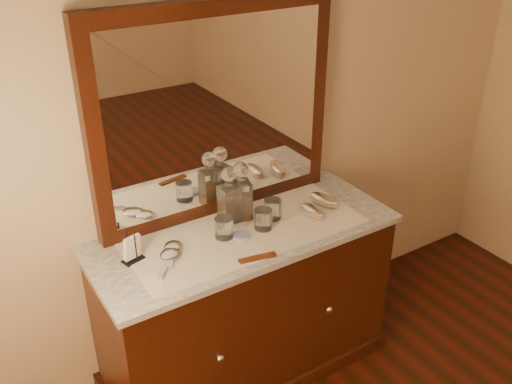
{
  "coord_description": "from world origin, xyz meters",
  "views": [
    {
      "loc": [
        -1.13,
        0.06,
        2.25
      ],
      "look_at": [
        0.0,
        1.85,
        1.1
      ],
      "focal_mm": 39.47,
      "sensor_mm": 36.0,
      "label": 1
    }
  ],
  "objects_px": {
    "brush_far": "(325,200)",
    "decanter_right": "(241,197)",
    "comb": "(257,258)",
    "napkin_rack": "(132,249)",
    "pin_dish": "(241,236)",
    "mirror_frame": "(215,113)",
    "hand_mirror_outer": "(169,257)",
    "hand_mirror_inner": "(173,249)",
    "brush_near": "(313,211)",
    "decanter_left": "(229,201)",
    "dresser_cabinet": "(245,305)"
  },
  "relations": [
    {
      "from": "mirror_frame",
      "to": "hand_mirror_outer",
      "type": "bearing_deg",
      "value": -145.49
    },
    {
      "from": "comb",
      "to": "hand_mirror_inner",
      "type": "xyz_separation_m",
      "value": [
        -0.28,
        0.25,
        0.0
      ]
    },
    {
      "from": "dresser_cabinet",
      "to": "comb",
      "type": "relative_size",
      "value": 8.36
    },
    {
      "from": "comb",
      "to": "decanter_right",
      "type": "relative_size",
      "value": 0.57
    },
    {
      "from": "dresser_cabinet",
      "to": "decanter_right",
      "type": "height_order",
      "value": "decanter_right"
    },
    {
      "from": "decanter_left",
      "to": "hand_mirror_outer",
      "type": "xyz_separation_m",
      "value": [
        -0.37,
        -0.13,
        -0.1
      ]
    },
    {
      "from": "dresser_cabinet",
      "to": "brush_far",
      "type": "relative_size",
      "value": 7.56
    },
    {
      "from": "comb",
      "to": "napkin_rack",
      "type": "relative_size",
      "value": 1.19
    },
    {
      "from": "decanter_left",
      "to": "brush_far",
      "type": "distance_m",
      "value": 0.5
    },
    {
      "from": "decanter_left",
      "to": "brush_near",
      "type": "xyz_separation_m",
      "value": [
        0.37,
        -0.17,
        -0.09
      ]
    },
    {
      "from": "brush_near",
      "to": "brush_far",
      "type": "relative_size",
      "value": 0.86
    },
    {
      "from": "pin_dish",
      "to": "napkin_rack",
      "type": "xyz_separation_m",
      "value": [
        -0.48,
        0.09,
        0.05
      ]
    },
    {
      "from": "comb",
      "to": "hand_mirror_outer",
      "type": "bearing_deg",
      "value": 158.93
    },
    {
      "from": "mirror_frame",
      "to": "napkin_rack",
      "type": "bearing_deg",
      "value": -159.58
    },
    {
      "from": "napkin_rack",
      "to": "brush_near",
      "type": "xyz_separation_m",
      "value": [
        0.87,
        -0.11,
        -0.03
      ]
    },
    {
      "from": "brush_far",
      "to": "napkin_rack",
      "type": "bearing_deg",
      "value": 176.75
    },
    {
      "from": "dresser_cabinet",
      "to": "hand_mirror_outer",
      "type": "bearing_deg",
      "value": -176.61
    },
    {
      "from": "pin_dish",
      "to": "mirror_frame",
      "type": "bearing_deg",
      "value": 81.68
    },
    {
      "from": "brush_near",
      "to": "hand_mirror_outer",
      "type": "relative_size",
      "value": 0.76
    },
    {
      "from": "dresser_cabinet",
      "to": "napkin_rack",
      "type": "relative_size",
      "value": 9.96
    },
    {
      "from": "brush_far",
      "to": "decanter_right",
      "type": "bearing_deg",
      "value": 165.08
    },
    {
      "from": "napkin_rack",
      "to": "decanter_left",
      "type": "distance_m",
      "value": 0.51
    },
    {
      "from": "dresser_cabinet",
      "to": "brush_far",
      "type": "height_order",
      "value": "brush_far"
    },
    {
      "from": "mirror_frame",
      "to": "decanter_left",
      "type": "distance_m",
      "value": 0.41
    },
    {
      "from": "pin_dish",
      "to": "comb",
      "type": "height_order",
      "value": "pin_dish"
    },
    {
      "from": "napkin_rack",
      "to": "hand_mirror_outer",
      "type": "bearing_deg",
      "value": -29.26
    },
    {
      "from": "decanter_left",
      "to": "dresser_cabinet",
      "type": "bearing_deg",
      "value": -81.34
    },
    {
      "from": "pin_dish",
      "to": "brush_near",
      "type": "height_order",
      "value": "brush_near"
    },
    {
      "from": "brush_near",
      "to": "pin_dish",
      "type": "bearing_deg",
      "value": 177.84
    },
    {
      "from": "decanter_left",
      "to": "brush_near",
      "type": "bearing_deg",
      "value": -24.45
    },
    {
      "from": "napkin_rack",
      "to": "brush_near",
      "type": "height_order",
      "value": "napkin_rack"
    },
    {
      "from": "mirror_frame",
      "to": "brush_far",
      "type": "relative_size",
      "value": 6.48
    },
    {
      "from": "brush_near",
      "to": "hand_mirror_outer",
      "type": "xyz_separation_m",
      "value": [
        -0.74,
        0.04,
        -0.01
      ]
    },
    {
      "from": "decanter_right",
      "to": "brush_near",
      "type": "distance_m",
      "value": 0.36
    },
    {
      "from": "brush_near",
      "to": "hand_mirror_inner",
      "type": "bearing_deg",
      "value": 173.25
    },
    {
      "from": "decanter_right",
      "to": "hand_mirror_inner",
      "type": "relative_size",
      "value": 1.46
    },
    {
      "from": "comb",
      "to": "dresser_cabinet",
      "type": "bearing_deg",
      "value": 83.54
    },
    {
      "from": "decanter_left",
      "to": "brush_near",
      "type": "relative_size",
      "value": 1.77
    },
    {
      "from": "decanter_left",
      "to": "hand_mirror_inner",
      "type": "xyz_separation_m",
      "value": [
        -0.33,
        -0.08,
        -0.1
      ]
    },
    {
      "from": "mirror_frame",
      "to": "brush_near",
      "type": "bearing_deg",
      "value": -40.81
    },
    {
      "from": "brush_near",
      "to": "hand_mirror_outer",
      "type": "bearing_deg",
      "value": 177.27
    },
    {
      "from": "brush_near",
      "to": "hand_mirror_inner",
      "type": "distance_m",
      "value": 0.71
    },
    {
      "from": "mirror_frame",
      "to": "hand_mirror_inner",
      "type": "distance_m",
      "value": 0.64
    },
    {
      "from": "mirror_frame",
      "to": "pin_dish",
      "type": "xyz_separation_m",
      "value": [
        -0.04,
        -0.29,
        -0.49
      ]
    },
    {
      "from": "pin_dish",
      "to": "decanter_right",
      "type": "height_order",
      "value": "decanter_right"
    },
    {
      "from": "napkin_rack",
      "to": "brush_far",
      "type": "bearing_deg",
      "value": -3.25
    },
    {
      "from": "comb",
      "to": "napkin_rack",
      "type": "bearing_deg",
      "value": 159.76
    },
    {
      "from": "hand_mirror_outer",
      "to": "brush_far",
      "type": "bearing_deg",
      "value": 1.2
    },
    {
      "from": "mirror_frame",
      "to": "decanter_right",
      "type": "xyz_separation_m",
      "value": [
        0.05,
        -0.14,
        -0.38
      ]
    },
    {
      "from": "decanter_right",
      "to": "brush_far",
      "type": "relative_size",
      "value": 1.59
    }
  ]
}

